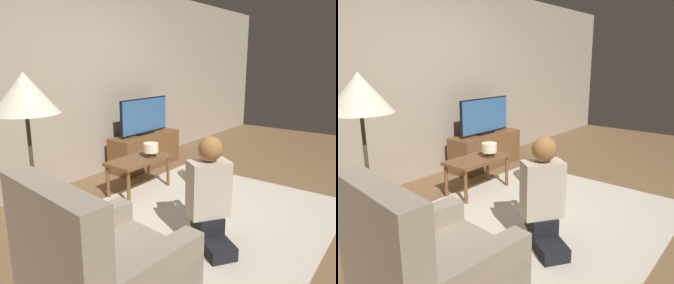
{
  "view_description": "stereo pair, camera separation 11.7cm",
  "coord_description": "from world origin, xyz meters",
  "views": [
    {
      "loc": [
        -2.66,
        -1.58,
        1.54
      ],
      "look_at": [
        0.23,
        0.65,
        0.64
      ],
      "focal_mm": 35.0,
      "sensor_mm": 36.0,
      "label": 1
    },
    {
      "loc": [
        -2.59,
        -1.67,
        1.54
      ],
      "look_at": [
        0.23,
        0.65,
        0.64
      ],
      "focal_mm": 35.0,
      "sensor_mm": 36.0,
      "label": 2
    }
  ],
  "objects": [
    {
      "name": "table_lamp",
      "position": [
        0.21,
        0.89,
        0.53
      ],
      "size": [
        0.18,
        0.18,
        0.17
      ],
      "color": "#4C3823",
      "rests_on": "coffee_table"
    },
    {
      "name": "floor_lamp",
      "position": [
        -1.4,
        0.71,
        1.27
      ],
      "size": [
        0.49,
        0.49,
        1.47
      ],
      "color": "#4C4233",
      "rests_on": "ground_plane"
    },
    {
      "name": "person_kneeling",
      "position": [
        -0.42,
        -0.29,
        0.49
      ],
      "size": [
        0.64,
        0.76,
        0.94
      ],
      "rotation": [
        0.0,
        0.0,
        2.53
      ],
      "color": "black",
      "rests_on": "rug"
    },
    {
      "name": "armchair",
      "position": [
        -1.58,
        -0.26,
        0.3
      ],
      "size": [
        0.87,
        0.85,
        0.97
      ],
      "rotation": [
        0.0,
        0.0,
        1.48
      ],
      "color": "gray",
      "rests_on": "ground_plane"
    },
    {
      "name": "ground_plane",
      "position": [
        0.0,
        0.0,
        0.0
      ],
      "size": [
        10.0,
        10.0,
        0.0
      ],
      "primitive_type": "plane",
      "color": "brown"
    },
    {
      "name": "tv_stand",
      "position": [
        0.88,
        1.58,
        0.25
      ],
      "size": [
        1.16,
        0.4,
        0.5
      ],
      "color": "brown",
      "rests_on": "ground_plane"
    },
    {
      "name": "rug",
      "position": [
        0.0,
        0.0,
        0.01
      ],
      "size": [
        2.62,
        2.28,
        0.02
      ],
      "color": "beige",
      "rests_on": "ground_plane"
    },
    {
      "name": "wall_back",
      "position": [
        0.0,
        1.93,
        1.3
      ],
      "size": [
        10.0,
        0.06,
        2.6
      ],
      "color": "tan",
      "rests_on": "ground_plane"
    },
    {
      "name": "tv",
      "position": [
        0.88,
        1.59,
        0.77
      ],
      "size": [
        0.96,
        0.08,
        0.53
      ],
      "color": "black",
      "rests_on": "tv_stand"
    },
    {
      "name": "coffee_table",
      "position": [
        0.08,
        0.97,
        0.37
      ],
      "size": [
        0.79,
        0.41,
        0.43
      ],
      "color": "brown",
      "rests_on": "ground_plane"
    }
  ]
}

